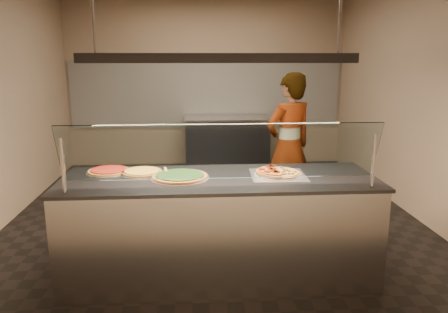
{
  "coord_description": "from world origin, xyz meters",
  "views": [
    {
      "loc": [
        -0.24,
        -5.03,
        1.96
      ],
      "look_at": [
        0.04,
        -0.93,
        1.02
      ],
      "focal_mm": 35.0,
      "sensor_mm": 36.0,
      "label": 1
    }
  ],
  "objects": [
    {
      "name": "serving_counter",
      "position": [
        -0.03,
        -1.36,
        0.47
      ],
      "size": [
        2.76,
        0.94,
        0.93
      ],
      "color": "#B7B7BC",
      "rests_on": "ground"
    },
    {
      "name": "ground",
      "position": [
        0.0,
        0.0,
        -0.01
      ],
      "size": [
        5.0,
        6.0,
        0.02
      ],
      "primitive_type": "cube",
      "color": "black",
      "rests_on": "ground"
    },
    {
      "name": "perforated_tray",
      "position": [
        0.5,
        -1.33,
        0.94
      ],
      "size": [
        0.5,
        0.5,
        0.01
      ],
      "color": "silver",
      "rests_on": "serving_counter"
    },
    {
      "name": "pizza_spatula",
      "position": [
        -0.46,
        -1.22,
        0.96
      ],
      "size": [
        0.2,
        0.23,
        0.02
      ],
      "color": "#B7B7BC",
      "rests_on": "pizza_spinach"
    },
    {
      "name": "wall_right",
      "position": [
        2.51,
        0.0,
        1.5
      ],
      "size": [
        0.02,
        6.0,
        3.0
      ],
      "primitive_type": "cube",
      "color": "#9D8065",
      "rests_on": "ground"
    },
    {
      "name": "wall_front",
      "position": [
        0.0,
        -3.01,
        1.5
      ],
      "size": [
        5.0,
        0.02,
        3.0
      ],
      "primitive_type": "cube",
      "color": "#9D8065",
      "rests_on": "ground"
    },
    {
      "name": "pizza_cheese",
      "position": [
        -0.72,
        -1.17,
        0.94
      ],
      "size": [
        0.39,
        0.39,
        0.03
      ],
      "color": "silver",
      "rests_on": "serving_counter"
    },
    {
      "name": "wall_back",
      "position": [
        0.0,
        3.01,
        1.5
      ],
      "size": [
        5.0,
        0.02,
        3.0
      ],
      "primitive_type": "cube",
      "color": "#9D8065",
      "rests_on": "ground"
    },
    {
      "name": "sneeze_guard",
      "position": [
        -0.03,
        -1.7,
        1.23
      ],
      "size": [
        2.52,
        0.18,
        0.54
      ],
      "color": "#B7B7BC",
      "rests_on": "serving_counter"
    },
    {
      "name": "half_pizza_sausage",
      "position": [
        0.6,
        -1.33,
        0.96
      ],
      "size": [
        0.21,
        0.4,
        0.04
      ],
      "color": "brown",
      "rests_on": "perforated_tray"
    },
    {
      "name": "tile_band",
      "position": [
        0.0,
        2.98,
        1.3
      ],
      "size": [
        4.9,
        0.02,
        1.2
      ],
      "primitive_type": "cube",
      "color": "silver",
      "rests_on": "wall_back"
    },
    {
      "name": "worker",
      "position": [
        0.92,
        0.15,
        0.89
      ],
      "size": [
        0.77,
        0.67,
        1.79
      ],
      "primitive_type": "imported",
      "rotation": [
        0.0,
        0.0,
        3.6
      ],
      "color": "#47424B",
      "rests_on": "ground"
    },
    {
      "name": "prep_table",
      "position": [
        0.34,
        2.55,
        0.47
      ],
      "size": [
        1.49,
        0.74,
        0.93
      ],
      "color": "#2F2F33",
      "rests_on": "ground"
    },
    {
      "name": "half_pizza_pepperoni",
      "position": [
        0.41,
        -1.33,
        0.96
      ],
      "size": [
        0.21,
        0.4,
        0.05
      ],
      "color": "brown",
      "rests_on": "perforated_tray"
    },
    {
      "name": "heat_lamp_housing",
      "position": [
        -0.03,
        -1.36,
        1.95
      ],
      "size": [
        2.3,
        0.18,
        0.08
      ],
      "primitive_type": "cube",
      "color": "#2F2F33",
      "rests_on": "ceiling"
    },
    {
      "name": "pizza_tomato",
      "position": [
        -1.03,
        -1.11,
        0.94
      ],
      "size": [
        0.4,
        0.4,
        0.03
      ],
      "color": "silver",
      "rests_on": "serving_counter"
    },
    {
      "name": "pizza_spinach",
      "position": [
        -0.37,
        -1.36,
        0.95
      ],
      "size": [
        0.51,
        0.51,
        0.03
      ],
      "color": "silver",
      "rests_on": "serving_counter"
    }
  ]
}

